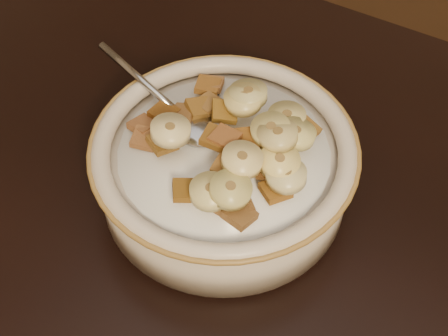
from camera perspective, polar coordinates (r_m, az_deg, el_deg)
The scene contains 37 objects.
cereal_bowl at distance 0.52m, azimuth -0.00°, elevation -0.36°, with size 0.21×0.21×0.05m, color beige.
milk at distance 0.50m, azimuth -0.00°, elevation 1.41°, with size 0.17×0.17×0.00m, color white.
spoon at distance 0.51m, azimuth -2.66°, elevation 3.69°, with size 0.04×0.05×0.01m, color #9D9FA4.
cereal_square_0 at distance 0.46m, azimuth -3.48°, elevation -2.05°, with size 0.02×0.02×0.01m, color brown.
cereal_square_1 at distance 0.48m, azimuth -0.77°, elevation 2.80°, with size 0.02×0.02×0.01m, color brown.
cereal_square_2 at distance 0.48m, azimuth 0.08°, elevation 2.76°, with size 0.02×0.02×0.01m, color #955829.
cereal_square_3 at distance 0.48m, azimuth 4.50°, elevation -0.34°, with size 0.02×0.02×0.01m, color brown.
cereal_square_4 at distance 0.47m, azimuth 4.74°, elevation -2.04°, with size 0.02×0.02×0.01m, color brown.
cereal_square_5 at distance 0.52m, azimuth -7.36°, elevation 3.91°, with size 0.02×0.02×0.01m, color brown.
cereal_square_6 at distance 0.52m, azimuth -3.70°, elevation 5.07°, with size 0.02×0.02×0.01m, color brown.
cereal_square_7 at distance 0.50m, azimuth -5.63°, elevation 2.34°, with size 0.02×0.02×0.01m, color #936224.
cereal_square_8 at distance 0.51m, azimuth -7.24°, elevation 2.72°, with size 0.02×0.02×0.01m, color #95592E.
cereal_square_9 at distance 0.51m, azimuth 7.42°, elevation 3.53°, with size 0.02×0.02×0.01m, color brown.
cereal_square_10 at distance 0.55m, azimuth -1.19°, elevation 7.70°, with size 0.02×0.02×0.01m, color brown.
cereal_square_11 at distance 0.52m, azimuth -2.23°, elevation 5.49°, with size 0.02×0.02×0.01m, color brown.
cereal_square_12 at distance 0.46m, azimuth 1.35°, elevation -3.38°, with size 0.02×0.02×0.01m, color brown.
cereal_square_13 at distance 0.50m, azimuth 0.04°, elevation 5.18°, with size 0.02×0.02×0.01m, color #946520.
cereal_square_14 at distance 0.50m, azimuth -5.39°, elevation 2.95°, with size 0.02×0.02×0.01m, color brown.
cereal_square_15 at distance 0.47m, azimuth 0.34°, elevation 0.19°, with size 0.02×0.02×0.01m, color brown.
cereal_square_16 at distance 0.48m, azimuth 2.05°, elevation 2.62°, with size 0.02×0.02×0.01m, color brown.
cereal_square_17 at distance 0.52m, azimuth -1.43°, elevation 5.88°, with size 0.02×0.02×0.01m, color brown.
cereal_square_18 at distance 0.52m, azimuth -5.51°, elevation 5.06°, with size 0.02×0.02×0.01m, color brown.
cereal_square_19 at distance 0.46m, azimuth -0.34°, elevation -3.15°, with size 0.02×0.02×0.01m, color #9B6534.
cereal_square_20 at distance 0.54m, azimuth -1.49°, elevation 7.52°, with size 0.02×0.02×0.01m, color #9D591E.
cereal_square_21 at distance 0.45m, azimuth 1.45°, elevation -4.34°, with size 0.02×0.02×0.01m, color brown.
banana_slice_0 at distance 0.47m, azimuth 5.09°, elevation 0.56°, with size 0.03×0.03×0.01m, color #FFE87A.
banana_slice_1 at distance 0.48m, azimuth 4.29°, elevation 3.47°, with size 0.03×0.03×0.01m, color tan.
banana_slice_2 at distance 0.45m, azimuth 0.61°, elevation -2.00°, with size 0.03×0.03×0.01m, color #D2C578.
banana_slice_3 at distance 0.47m, azimuth 5.70°, elevation -0.68°, with size 0.03×0.03×0.01m, color #D1C487.
banana_slice_4 at distance 0.49m, azimuth 6.59°, elevation 3.14°, with size 0.03×0.03×0.01m, color #FDF398.
banana_slice_5 at distance 0.48m, azimuth 4.92°, elevation 3.01°, with size 0.03×0.03×0.01m, color tan.
banana_slice_6 at distance 0.45m, azimuth -1.23°, elevation -2.15°, with size 0.03×0.03×0.01m, color #FFE995.
banana_slice_7 at distance 0.46m, azimuth 1.67°, elevation 0.76°, with size 0.03×0.03×0.01m, color #FCD888.
banana_slice_8 at distance 0.51m, azimuth 2.23°, elevation 6.78°, with size 0.03×0.03×0.01m, color tan.
banana_slice_9 at distance 0.50m, azimuth 5.75°, elevation 4.61°, with size 0.03×0.03×0.01m, color #F2E47A.
banana_slice_10 at distance 0.50m, azimuth 1.75°, elevation 6.27°, with size 0.03×0.03×0.01m, color #EDCD82.
banana_slice_11 at distance 0.48m, azimuth -4.91°, elevation 3.43°, with size 0.03×0.03×0.01m, color #FDEEA5.
Camera 1 is at (-0.11, -0.12, 1.18)m, focal length 50.00 mm.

